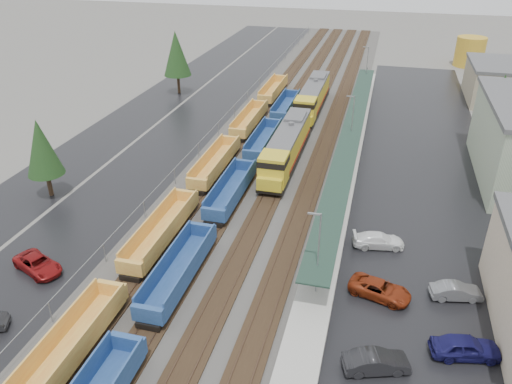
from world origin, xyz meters
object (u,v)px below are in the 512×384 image
at_px(locomotive_lead, 286,147).
at_px(parked_car_east_e, 456,291).
at_px(parked_car_east_b, 380,289).
at_px(parked_car_east_d, 465,347).
at_px(well_string_yellow, 192,193).
at_px(parked_car_east_c, 378,240).
at_px(storage_tank, 470,52).
at_px(locomotive_trail, 313,98).
at_px(parked_car_east_a, 376,362).
at_px(parked_car_west_c, 38,264).
at_px(well_string_blue, 209,226).

bearing_deg(locomotive_lead, parked_car_east_e, -49.52).
height_order(parked_car_east_b, parked_car_east_d, parked_car_east_d).
height_order(locomotive_lead, parked_car_east_d, locomotive_lead).
distance_m(well_string_yellow, parked_car_east_b, 23.33).
distance_m(locomotive_lead, parked_car_east_c, 19.94).
distance_m(storage_tank, parked_car_east_b, 84.33).
bearing_deg(storage_tank, parked_car_east_d, -96.03).
bearing_deg(locomotive_trail, locomotive_lead, -90.00).
bearing_deg(parked_car_east_c, parked_car_east_e, -144.50).
distance_m(parked_car_east_a, parked_car_east_d, 6.63).
distance_m(parked_car_west_c, parked_car_east_d, 35.21).
relative_size(locomotive_lead, locomotive_trail, 1.00).
bearing_deg(well_string_blue, parked_car_west_c, -143.98).
height_order(storage_tank, parked_car_east_a, storage_tank).
relative_size(parked_car_east_b, parked_car_east_c, 1.05).
bearing_deg(parked_car_east_b, parked_car_east_a, -162.97).
xyz_separation_m(storage_tank, parked_car_east_d, (-9.28, -87.95, -2.24)).
xyz_separation_m(parked_car_east_c, parked_car_east_e, (6.41, -5.99, -0.02)).
bearing_deg(well_string_yellow, locomotive_trail, 76.37).
relative_size(storage_tank, parked_car_west_c, 1.22).
xyz_separation_m(parked_car_east_c, parked_car_east_d, (6.46, -12.38, 0.12)).
bearing_deg(parked_car_east_b, parked_car_east_d, -113.44).
height_order(well_string_yellow, parked_car_east_a, well_string_yellow).
distance_m(locomotive_trail, well_string_blue, 39.18).
bearing_deg(parked_car_east_b, storage_tank, 6.03).
distance_m(well_string_blue, parked_car_east_b, 17.32).
xyz_separation_m(locomotive_lead, well_string_blue, (-4.00, -17.95, -1.31)).
height_order(parked_car_east_a, parked_car_east_d, parked_car_east_d).
xyz_separation_m(storage_tank, parked_car_west_c, (-44.48, -86.96, -2.37)).
bearing_deg(locomotive_trail, parked_car_west_c, -109.04).
bearing_deg(parked_car_east_d, parked_car_east_e, -11.34).
height_order(parked_car_west_c, parked_car_east_c, parked_car_east_c).
height_order(locomotive_lead, well_string_blue, locomotive_lead).
distance_m(parked_car_east_b, parked_car_east_d, 7.88).
xyz_separation_m(locomotive_lead, parked_car_east_d, (18.59, -28.11, -1.63)).
bearing_deg(storage_tank, parked_car_east_a, -99.53).
bearing_deg(well_string_yellow, parked_car_east_d, -31.21).
bearing_deg(parked_car_east_a, parked_car_east_c, -16.85).
bearing_deg(locomotive_trail, parked_car_east_d, -69.27).
relative_size(parked_car_east_c, parked_car_east_d, 1.00).
bearing_deg(parked_car_west_c, locomotive_trail, 4.00).
distance_m(locomotive_trail, well_string_yellow, 33.98).
bearing_deg(well_string_yellow, parked_car_east_c, -10.48).
distance_m(locomotive_lead, storage_tank, 66.01).
xyz_separation_m(well_string_blue, parked_car_east_e, (22.54, -3.77, -0.46)).
bearing_deg(locomotive_lead, parked_car_west_c, -121.49).
bearing_deg(well_string_blue, parked_car_east_e, -9.49).
height_order(locomotive_trail, parked_car_east_a, locomotive_trail).
xyz_separation_m(parked_car_east_a, parked_car_east_d, (5.97, 2.89, 0.07)).
relative_size(locomotive_lead, parked_car_east_a, 4.46).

